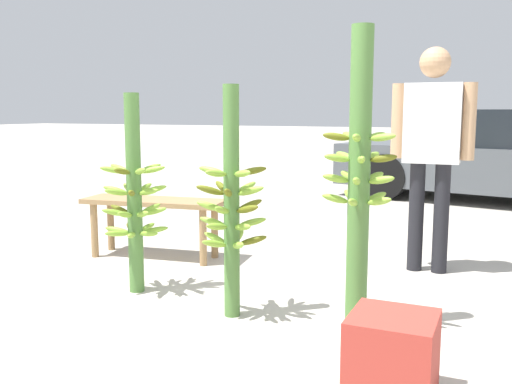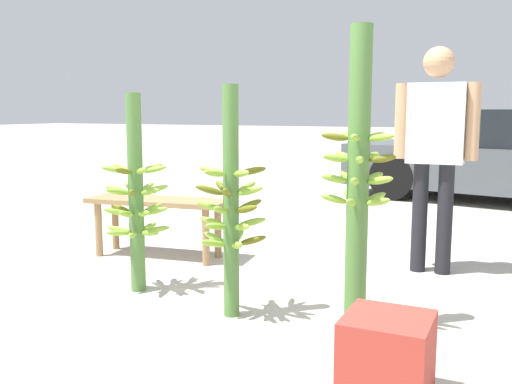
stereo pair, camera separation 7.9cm
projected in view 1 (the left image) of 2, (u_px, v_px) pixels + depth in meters
The scene contains 8 objects.
ground_plane at pixel (209, 330), 3.25m from camera, with size 80.00×80.00×0.00m, color #B2AA9E.
banana_stalk_left at pixel (134, 196), 3.86m from camera, with size 0.45×0.45×1.36m.
banana_stalk_center at pixel (232, 204), 3.39m from camera, with size 0.43×0.43×1.39m.
banana_stalk_right at pixel (359, 180), 3.16m from camera, with size 0.41×0.41×1.70m.
vendor_person at pixel (432, 139), 4.31m from camera, with size 0.62×0.23×1.71m.
market_bench at pixel (154, 209), 4.81m from camera, with size 1.25×0.53×0.50m.
parked_car at pixel (497, 156), 7.85m from camera, with size 4.33×2.43×1.26m.
produce_crate at pixel (392, 356), 2.48m from camera, with size 0.37×0.37×0.37m.
Camera 1 is at (1.50, -2.73, 1.24)m, focal length 40.00 mm.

